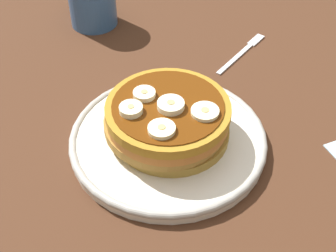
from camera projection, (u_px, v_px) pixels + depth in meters
The scene contains 9 objects.
ground_plane at pixel (168, 153), 60.57cm from camera, with size 140.00×140.00×3.00cm, color #422616.
plate at pixel (168, 139), 58.89cm from camera, with size 24.43×24.43×1.75cm.
pancake_stack at pixel (167, 120), 56.86cm from camera, with size 15.76×15.45×5.13cm.
banana_slice_0 at pixel (174, 104), 54.67cm from camera, with size 3.16×3.16×0.99cm.
banana_slice_1 at pixel (144, 94), 56.05cm from camera, with size 2.68×2.68×0.85cm.
banana_slice_2 at pixel (205, 112), 53.88cm from camera, with size 3.25×3.25×0.69cm.
banana_slice_3 at pixel (131, 110), 53.96cm from camera, with size 2.72×2.72×0.99cm.
banana_slice_4 at pixel (162, 129), 51.77cm from camera, with size 3.08×3.08×0.75cm.
fork at pixel (244, 51), 74.10cm from camera, with size 4.68×12.73×0.50cm.
Camera 1 is at (-33.65, 24.52, 42.62)cm, focal length 50.79 mm.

